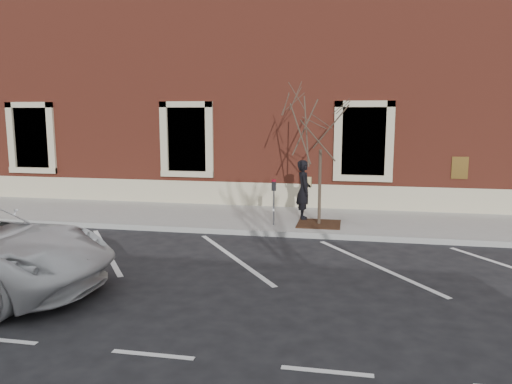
# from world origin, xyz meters

# --- Properties ---
(ground) EXTENTS (120.00, 120.00, 0.00)m
(ground) POSITION_xyz_m (0.00, 0.00, 0.00)
(ground) COLOR #28282B
(ground) RESTS_ON ground
(sidewalk_near) EXTENTS (40.00, 3.50, 0.15)m
(sidewalk_near) POSITION_xyz_m (0.00, 1.75, 0.07)
(sidewalk_near) COLOR #AAA59F
(sidewalk_near) RESTS_ON ground
(curb_near) EXTENTS (40.00, 0.12, 0.15)m
(curb_near) POSITION_xyz_m (0.00, -0.05, 0.07)
(curb_near) COLOR #9E9E99
(curb_near) RESTS_ON ground
(parking_stripes) EXTENTS (28.00, 4.40, 0.01)m
(parking_stripes) POSITION_xyz_m (0.00, -2.20, 0.00)
(parking_stripes) COLOR silver
(parking_stripes) RESTS_ON ground
(building_civic) EXTENTS (40.00, 8.62, 8.00)m
(building_civic) POSITION_xyz_m (0.00, 7.74, 4.00)
(building_civic) COLOR maroon
(building_civic) RESTS_ON ground
(man) EXTENTS (0.56, 0.73, 1.79)m
(man) POSITION_xyz_m (1.26, 1.59, 1.04)
(man) COLOR black
(man) RESTS_ON sidewalk_near
(parking_meter) EXTENTS (0.12, 0.09, 1.31)m
(parking_meter) POSITION_xyz_m (0.50, 0.65, 1.06)
(parking_meter) COLOR #595B60
(parking_meter) RESTS_ON sidewalk_near
(tree_grate) EXTENTS (1.22, 1.22, 0.03)m
(tree_grate) POSITION_xyz_m (1.77, 0.98, 0.17)
(tree_grate) COLOR #382212
(tree_grate) RESTS_ON sidewalk_near
(sapling) EXTENTS (2.35, 2.35, 3.91)m
(sapling) POSITION_xyz_m (1.77, 0.98, 2.89)
(sapling) COLOR #423128
(sapling) RESTS_ON sidewalk_near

